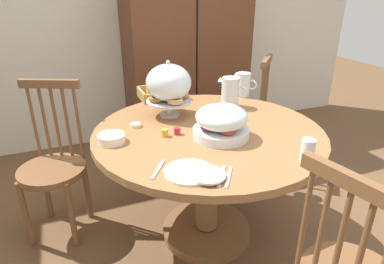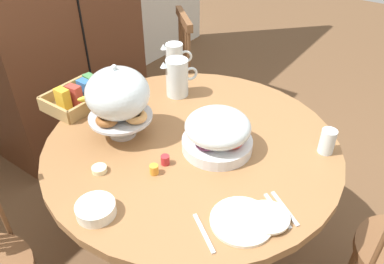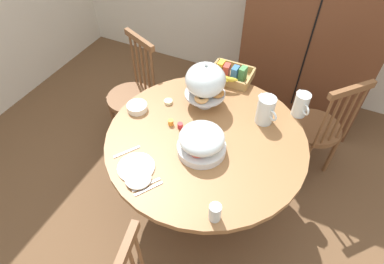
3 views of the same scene
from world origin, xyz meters
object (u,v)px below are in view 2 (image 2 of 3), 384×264
(china_plate_small, at_px, (268,217))
(wooden_armoire, at_px, (50,5))
(fruit_platter_covered, at_px, (218,132))
(dining_table, at_px, (192,174))
(milk_pitcher, at_px, (177,79))
(pastry_stand_with_dome, at_px, (118,96))
(orange_juice_pitcher, at_px, (175,59))
(china_plate_large, at_px, (242,221))
(butter_dish, at_px, (99,169))
(cereal_bowl, at_px, (96,209))
(drinking_glass, at_px, (327,141))
(windsor_chair_near_window, at_px, (166,92))
(cereal_basket, at_px, (80,97))

(china_plate_small, bearing_deg, wooden_armoire, 72.20)
(wooden_armoire, xyz_separation_m, fruit_platter_covered, (-0.37, -1.51, -0.16))
(dining_table, bearing_deg, milk_pitcher, 46.03)
(pastry_stand_with_dome, bearing_deg, fruit_platter_covered, -68.69)
(orange_juice_pitcher, distance_m, milk_pitcher, 0.26)
(china_plate_large, distance_m, butter_dish, 0.60)
(wooden_armoire, xyz_separation_m, cereal_bowl, (-0.92, -1.37, -0.22))
(drinking_glass, bearing_deg, milk_pitcher, 88.61)
(fruit_platter_covered, height_order, cereal_bowl, fruit_platter_covered)
(windsor_chair_near_window, bearing_deg, fruit_platter_covered, -128.16)
(dining_table, height_order, fruit_platter_covered, fruit_platter_covered)
(china_plate_large, distance_m, china_plate_small, 0.09)
(pastry_stand_with_dome, bearing_deg, windsor_chair_near_window, 26.99)
(pastry_stand_with_dome, xyz_separation_m, china_plate_small, (-0.08, -0.76, -0.18))
(china_plate_small, bearing_deg, butter_dish, 103.78)
(dining_table, height_order, orange_juice_pitcher, orange_juice_pitcher)
(wooden_armoire, bearing_deg, windsor_chair_near_window, -69.52)
(china_plate_large, bearing_deg, drinking_glass, -10.41)
(milk_pitcher, bearing_deg, china_plate_small, -123.07)
(fruit_platter_covered, xyz_separation_m, cereal_basket, (-0.10, 0.75, -0.04))
(milk_pitcher, xyz_separation_m, cereal_basket, (-0.36, 0.33, -0.04))
(wooden_armoire, bearing_deg, cereal_bowl, -123.98)
(windsor_chair_near_window, xyz_separation_m, drinking_glass, (-0.38, -1.19, 0.34))
(china_plate_large, bearing_deg, china_plate_small, -49.53)
(milk_pitcher, bearing_deg, china_plate_large, -128.60)
(orange_juice_pitcher, bearing_deg, china_plate_large, -131.00)
(pastry_stand_with_dome, relative_size, fruit_platter_covered, 1.15)
(china_plate_small, xyz_separation_m, cereal_bowl, (-0.32, 0.50, 0.01))
(milk_pitcher, relative_size, cereal_bowl, 1.41)
(fruit_platter_covered, xyz_separation_m, orange_juice_pitcher, (0.46, 0.58, -0.01))
(wooden_armoire, distance_m, china_plate_small, 1.97)
(fruit_platter_covered, bearing_deg, butter_dish, 142.53)
(dining_table, xyz_separation_m, fruit_platter_covered, (0.02, -0.12, 0.28))
(windsor_chair_near_window, height_order, drinking_glass, windsor_chair_near_window)
(china_plate_large, bearing_deg, cereal_bowl, 121.23)
(china_plate_small, height_order, butter_dish, same)
(drinking_glass, bearing_deg, china_plate_small, 176.35)
(dining_table, xyz_separation_m, butter_dish, (-0.37, 0.19, 0.21))
(windsor_chair_near_window, bearing_deg, china_plate_small, -126.75)
(dining_table, bearing_deg, drinking_glass, -61.90)
(cereal_basket, distance_m, butter_dish, 0.54)
(pastry_stand_with_dome, xyz_separation_m, cereal_bowl, (-0.40, -0.25, -0.17))
(cereal_basket, relative_size, butter_dish, 5.27)
(fruit_platter_covered, distance_m, orange_juice_pitcher, 0.74)
(fruit_platter_covered, relative_size, cereal_basket, 0.95)
(china_plate_large, bearing_deg, orange_juice_pitcher, 49.00)
(butter_dish, bearing_deg, windsor_chair_near_window, 26.05)
(milk_pitcher, relative_size, butter_dish, 3.29)
(cereal_bowl, bearing_deg, milk_pitcher, 18.03)
(cereal_bowl, relative_size, drinking_glass, 1.27)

